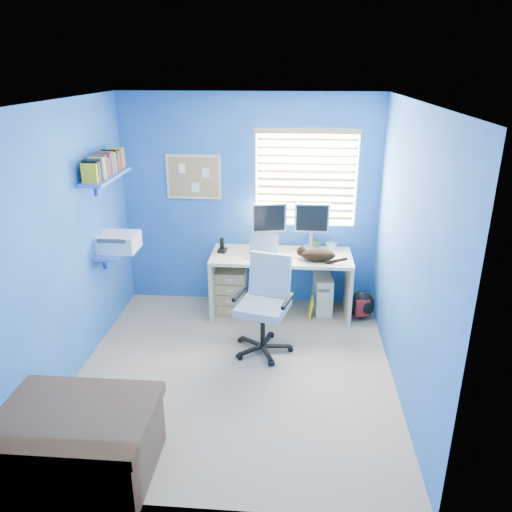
# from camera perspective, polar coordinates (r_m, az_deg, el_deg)

# --- Properties ---
(floor) EXTENTS (3.00, 3.20, 0.00)m
(floor) POSITION_cam_1_polar(r_m,az_deg,el_deg) (4.95, -2.39, -13.03)
(floor) COLOR tan
(floor) RESTS_ON ground
(ceiling) EXTENTS (3.00, 3.20, 0.00)m
(ceiling) POSITION_cam_1_polar(r_m,az_deg,el_deg) (4.10, -2.94, 17.23)
(ceiling) COLOR white
(ceiling) RESTS_ON wall_back
(wall_back) EXTENTS (3.00, 0.01, 2.50)m
(wall_back) POSITION_cam_1_polar(r_m,az_deg,el_deg) (5.89, -0.73, 6.10)
(wall_back) COLOR #1C57AE
(wall_back) RESTS_ON ground
(wall_front) EXTENTS (3.00, 0.01, 2.50)m
(wall_front) POSITION_cam_1_polar(r_m,az_deg,el_deg) (2.95, -6.49, -10.29)
(wall_front) COLOR #1C57AE
(wall_front) RESTS_ON ground
(wall_left) EXTENTS (0.01, 3.20, 2.50)m
(wall_left) POSITION_cam_1_polar(r_m,az_deg,el_deg) (4.79, -20.75, 1.11)
(wall_left) COLOR #1C57AE
(wall_left) RESTS_ON ground
(wall_right) EXTENTS (0.01, 3.20, 2.50)m
(wall_right) POSITION_cam_1_polar(r_m,az_deg,el_deg) (4.45, 16.92, 0.09)
(wall_right) COLOR #1C57AE
(wall_right) RESTS_ON ground
(desk) EXTENTS (1.60, 0.65, 0.74)m
(desk) POSITION_cam_1_polar(r_m,az_deg,el_deg) (5.84, 2.84, -3.24)
(desk) COLOR tan
(desk) RESTS_ON floor
(laptop) EXTENTS (0.37, 0.31, 0.22)m
(laptop) POSITION_cam_1_polar(r_m,az_deg,el_deg) (5.59, 0.64, 0.97)
(laptop) COLOR silver
(laptop) RESTS_ON desk
(monitor_left) EXTENTS (0.42, 0.20, 0.54)m
(monitor_left) POSITION_cam_1_polar(r_m,az_deg,el_deg) (5.83, 1.54, 3.48)
(monitor_left) COLOR silver
(monitor_left) RESTS_ON desk
(monitor_right) EXTENTS (0.40, 0.13, 0.54)m
(monitor_right) POSITION_cam_1_polar(r_m,az_deg,el_deg) (5.86, 6.36, 3.45)
(monitor_right) COLOR silver
(monitor_right) RESTS_ON desk
(phone) EXTENTS (0.10, 0.12, 0.17)m
(phone) POSITION_cam_1_polar(r_m,az_deg,el_deg) (5.75, -3.89, 1.25)
(phone) COLOR black
(phone) RESTS_ON desk
(mug) EXTENTS (0.10, 0.09, 0.10)m
(mug) POSITION_cam_1_polar(r_m,az_deg,el_deg) (5.92, 6.87, 1.35)
(mug) COLOR #306744
(mug) RESTS_ON desk
(cd_spindle) EXTENTS (0.13, 0.13, 0.07)m
(cd_spindle) POSITION_cam_1_polar(r_m,az_deg,el_deg) (5.92, 8.58, 1.14)
(cd_spindle) COLOR silver
(cd_spindle) RESTS_ON desk
(cat) EXTENTS (0.42, 0.32, 0.13)m
(cat) POSITION_cam_1_polar(r_m,az_deg,el_deg) (5.53, 7.12, 0.11)
(cat) COLOR black
(cat) RESTS_ON desk
(tower_pc) EXTENTS (0.23, 0.45, 0.45)m
(tower_pc) POSITION_cam_1_polar(r_m,az_deg,el_deg) (6.01, 7.60, -4.17)
(tower_pc) COLOR beige
(tower_pc) RESTS_ON floor
(drawer_boxes) EXTENTS (0.35, 0.28, 0.54)m
(drawer_boxes) POSITION_cam_1_polar(r_m,az_deg,el_deg) (5.91, -2.86, -4.00)
(drawer_boxes) COLOR tan
(drawer_boxes) RESTS_ON floor
(yellow_book) EXTENTS (0.03, 0.17, 0.24)m
(yellow_book) POSITION_cam_1_polar(r_m,az_deg,el_deg) (5.87, 6.27, -5.90)
(yellow_book) COLOR yellow
(yellow_book) RESTS_ON floor
(backpack) EXTENTS (0.35, 0.30, 0.34)m
(backpack) POSITION_cam_1_polar(r_m,az_deg,el_deg) (5.93, 11.98, -5.46)
(backpack) COLOR black
(backpack) RESTS_ON floor
(bed_corner) EXTENTS (1.09, 0.78, 0.52)m
(bed_corner) POSITION_cam_1_polar(r_m,az_deg,el_deg) (4.00, -20.00, -19.43)
(bed_corner) COLOR brown
(bed_corner) RESTS_ON floor
(office_chair) EXTENTS (0.71, 0.71, 0.99)m
(office_chair) POSITION_cam_1_polar(r_m,az_deg,el_deg) (5.11, 0.97, -6.95)
(office_chair) COLOR black
(office_chair) RESTS_ON floor
(window_blinds) EXTENTS (1.15, 0.05, 1.10)m
(window_blinds) POSITION_cam_1_polar(r_m,az_deg,el_deg) (5.76, 5.75, 8.74)
(window_blinds) COLOR white
(window_blinds) RESTS_ON ground
(corkboard) EXTENTS (0.64, 0.02, 0.52)m
(corkboard) POSITION_cam_1_polar(r_m,az_deg,el_deg) (5.89, -7.15, 8.96)
(corkboard) COLOR tan
(corkboard) RESTS_ON ground
(wall_shelves) EXTENTS (0.42, 0.90, 1.05)m
(wall_shelves) POSITION_cam_1_polar(r_m,az_deg,el_deg) (5.34, -16.30, 5.70)
(wall_shelves) COLOR blue
(wall_shelves) RESTS_ON ground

